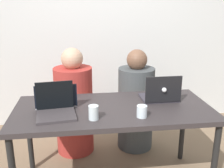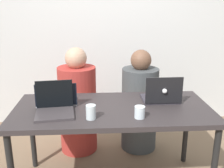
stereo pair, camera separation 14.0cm
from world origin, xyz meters
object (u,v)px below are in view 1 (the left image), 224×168
at_px(water_glass_left, 94,113).
at_px(laptop_back_left, 56,101).
at_px(laptop_back_right, 160,95).
at_px(water_glass_right, 142,112).
at_px(person_on_left, 74,107).
at_px(laptop_front_left, 56,108).
at_px(person_on_right, 136,105).

bearing_deg(water_glass_left, laptop_back_left, 133.72).
relative_size(laptop_back_right, water_glass_left, 2.95).
distance_m(water_glass_right, water_glass_left, 0.37).
distance_m(person_on_left, water_glass_right, 1.05).
bearing_deg(water_glass_right, water_glass_left, 179.28).
xyz_separation_m(laptop_back_left, water_glass_right, (0.66, -0.31, -0.01)).
bearing_deg(laptop_front_left, water_glass_right, -17.87).
bearing_deg(water_glass_right, person_on_right, 80.34).
relative_size(laptop_back_left, laptop_back_right, 1.12).
relative_size(person_on_left, laptop_back_right, 3.63).
bearing_deg(person_on_right, laptop_back_right, 93.25).
xyz_separation_m(laptop_back_right, water_glass_left, (-0.61, -0.32, -0.01)).
distance_m(person_on_right, laptop_back_right, 0.63).
bearing_deg(water_glass_left, person_on_right, 59.21).
bearing_deg(laptop_back_right, person_on_left, -35.83).
relative_size(person_on_right, laptop_front_left, 3.54).
relative_size(laptop_back_left, laptop_front_left, 1.12).
height_order(person_on_left, laptop_front_left, person_on_left).
height_order(person_on_left, laptop_back_right, person_on_left).
xyz_separation_m(person_on_right, laptop_back_left, (-0.81, -0.55, 0.30)).
height_order(person_on_right, water_glass_left, person_on_right).
height_order(laptop_back_left, water_glass_right, laptop_back_left).
relative_size(laptop_front_left, water_glass_left, 2.94).
bearing_deg(laptop_back_left, person_on_left, -108.58).
xyz_separation_m(laptop_back_right, laptop_front_left, (-0.89, -0.19, 0.00)).
xyz_separation_m(water_glass_right, water_glass_left, (-0.37, 0.00, 0.01)).
distance_m(person_on_left, person_on_right, 0.68).
relative_size(person_on_left, water_glass_left, 10.72).
bearing_deg(person_on_left, laptop_back_right, 130.64).
xyz_separation_m(laptop_back_left, water_glass_left, (0.29, -0.31, 0.00)).
bearing_deg(laptop_front_left, water_glass_left, -30.36).
xyz_separation_m(laptop_back_left, laptop_back_right, (0.90, 0.01, 0.01)).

